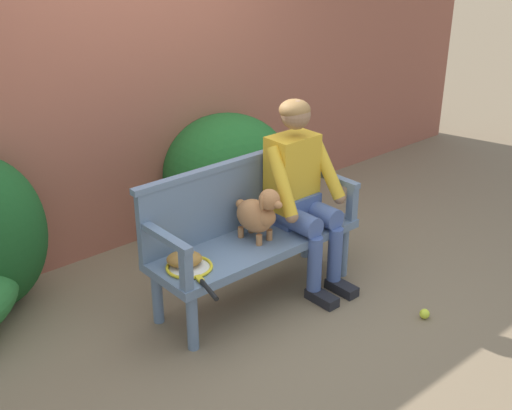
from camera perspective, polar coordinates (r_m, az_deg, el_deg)
ground_plane at (r=4.55m, az=0.00°, el=-8.02°), size 40.00×40.00×0.00m
brick_garden_fence at (r=5.17m, az=-10.50°, el=8.94°), size 8.00×0.30×2.19m
hedge_bush_mid_left at (r=5.37m, az=-2.49°, el=2.95°), size 1.08×1.07×0.96m
garden_bench at (r=4.35m, az=0.00°, el=-3.74°), size 1.50×0.50×0.45m
bench_backrest at (r=4.37m, az=-1.90°, el=0.95°), size 1.54×0.06×0.50m
bench_armrest_left_end at (r=3.79m, az=-7.27°, el=-4.00°), size 0.06×0.50×0.28m
bench_armrest_right_end at (r=4.64m, az=7.36°, el=1.50°), size 0.06×0.50×0.28m
person_seated at (r=4.44m, az=3.89°, el=1.58°), size 0.56×0.65×1.32m
dog_on_bench at (r=4.23m, az=0.25°, el=-0.74°), size 0.21×0.39×0.39m
tennis_racket at (r=3.98m, az=-5.72°, el=-5.59°), size 0.35×0.58×0.03m
baseball_glove at (r=4.02m, az=-6.30°, el=-4.72°), size 0.28×0.27×0.09m
tennis_ball at (r=4.45m, az=14.56°, el=-9.22°), size 0.07×0.07×0.07m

